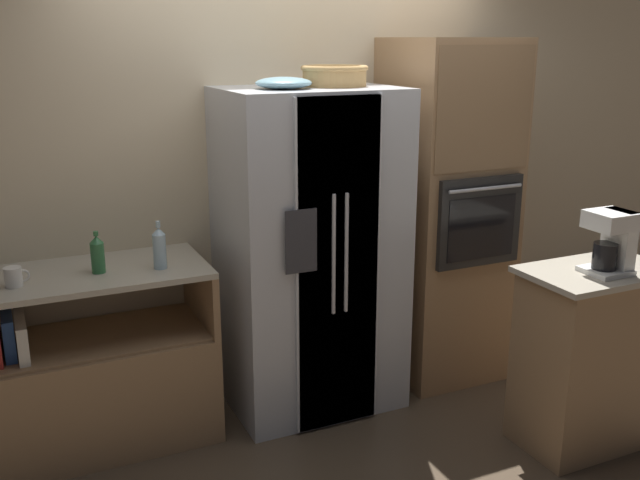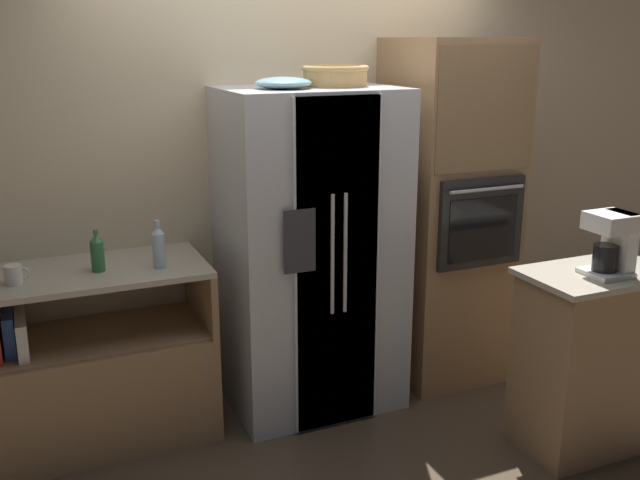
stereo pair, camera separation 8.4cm
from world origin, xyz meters
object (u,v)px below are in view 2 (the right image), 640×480
object	(u,v)px
wicker_basket	(335,75)
mug	(14,275)
fruit_bowl	(283,83)
bottle_short	(97,253)
coffee_maker	(613,241)
refrigerator	(311,252)
wall_oven	(448,213)
bottle_tall	(159,247)

from	to	relation	value
wicker_basket	mug	xyz separation A→B (m)	(-1.70, -0.05, -0.89)
fruit_bowl	bottle_short	distance (m)	1.27
fruit_bowl	mug	distance (m)	1.62
bottle_short	coffee_maker	xyz separation A→B (m)	(2.28, -1.10, 0.09)
wicker_basket	bottle_short	xyz separation A→B (m)	(-1.31, -0.01, -0.84)
refrigerator	wall_oven	world-z (taller)	wall_oven
wall_oven	fruit_bowl	distance (m)	1.37
fruit_bowl	coffee_maker	distance (m)	1.81
refrigerator	wall_oven	bearing A→B (deg)	1.72
refrigerator	bottle_tall	bearing A→B (deg)	-176.78
wicker_basket	mug	bearing A→B (deg)	-178.27
bottle_tall	mug	size ratio (longest dim) A/B	2.13
mug	bottle_tall	bearing A→B (deg)	-1.24
wicker_basket	bottle_tall	distance (m)	1.31
wicker_basket	bottle_short	size ratio (longest dim) A/B	1.71
bottle_short	mug	bearing A→B (deg)	-173.36
wicker_basket	mug	distance (m)	1.92
refrigerator	mug	world-z (taller)	refrigerator
refrigerator	mug	bearing A→B (deg)	-178.77
refrigerator	bottle_short	xyz separation A→B (m)	(-1.15, 0.01, 0.13)
fruit_bowl	coffee_maker	size ratio (longest dim) A/B	0.94
bottle_short	mug	distance (m)	0.40
refrigerator	fruit_bowl	xyz separation A→B (m)	(-0.17, -0.06, 0.94)
bottle_short	wall_oven	bearing A→B (deg)	0.42
wall_oven	bottle_short	size ratio (longest dim) A/B	9.78
refrigerator	mug	distance (m)	1.55
mug	fruit_bowl	bearing A→B (deg)	-1.10
refrigerator	fruit_bowl	bearing A→B (deg)	-161.15
wicker_basket	mug	size ratio (longest dim) A/B	3.15
wicker_basket	coffee_maker	distance (m)	1.66
refrigerator	fruit_bowl	world-z (taller)	fruit_bowl
bottle_short	mug	world-z (taller)	bottle_short
bottle_short	refrigerator	bearing A→B (deg)	-0.61
refrigerator	wicker_basket	xyz separation A→B (m)	(0.15, 0.02, 0.97)
wicker_basket	bottle_short	distance (m)	1.55
bottle_short	wicker_basket	bearing A→B (deg)	0.25
refrigerator	wicker_basket	size ratio (longest dim) A/B	5.01
refrigerator	bottle_tall	xyz separation A→B (m)	(-0.86, -0.05, 0.14)
fruit_bowl	bottle_tall	bearing A→B (deg)	179.04
wicker_basket	mug	world-z (taller)	wicker_basket
wall_oven	fruit_bowl	size ratio (longest dim) A/B	7.14
wall_oven	coffee_maker	xyz separation A→B (m)	(0.20, -1.11, 0.09)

